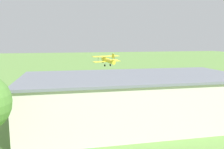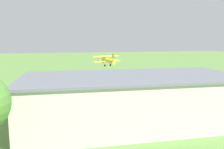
% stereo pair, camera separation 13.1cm
% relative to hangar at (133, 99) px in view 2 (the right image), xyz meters
% --- Properties ---
extents(ground_plane, '(400.00, 400.00, 0.00)m').
position_rel_hangar_xyz_m(ground_plane, '(2.22, -38.16, -3.87)').
color(ground_plane, '#608C42').
extents(hangar, '(35.24, 17.68, 7.72)m').
position_rel_hangar_xyz_m(hangar, '(0.00, 0.00, 0.00)').
color(hangar, beige).
rests_on(hangar, ground_plane).
extents(biplane, '(9.02, 7.09, 3.92)m').
position_rel_hangar_xyz_m(biplane, '(-3.12, -31.27, 3.70)').
color(biplane, yellow).
extents(car_orange, '(2.07, 4.36, 1.63)m').
position_rel_hangar_xyz_m(car_orange, '(17.95, -12.66, -3.02)').
color(car_orange, orange).
rests_on(car_orange, ground_plane).
extents(person_near_hangar_door, '(0.46, 0.46, 1.56)m').
position_rel_hangar_xyz_m(person_near_hangar_door, '(-14.08, -16.64, -3.09)').
color(person_near_hangar_door, '#33723F').
rests_on(person_near_hangar_door, ground_plane).
extents(person_beside_truck, '(0.54, 0.54, 1.54)m').
position_rel_hangar_xyz_m(person_beside_truck, '(-17.40, -10.05, -3.10)').
color(person_beside_truck, beige).
rests_on(person_beside_truck, ground_plane).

